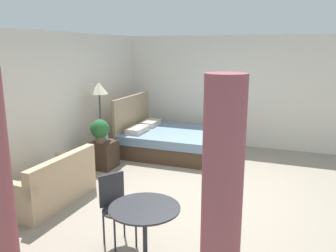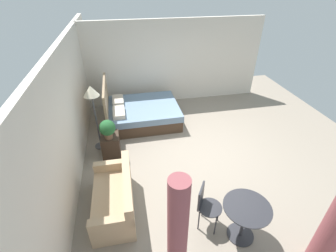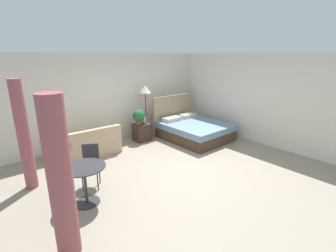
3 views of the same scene
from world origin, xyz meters
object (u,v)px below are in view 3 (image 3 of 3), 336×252
at_px(vase, 144,120).
at_px(balcony_table, 85,178).
at_px(potted_plant, 139,116).
at_px(floor_lamp, 145,93).
at_px(nightstand, 142,132).
at_px(couch, 91,145).
at_px(cafe_chair_near_window, 91,161).
at_px(bed, 193,129).

height_order(vase, balcony_table, vase).
relative_size(potted_plant, floor_lamp, 0.28).
relative_size(vase, balcony_table, 0.27).
bearing_deg(nightstand, couch, -177.12).
height_order(couch, floor_lamp, floor_lamp).
height_order(potted_plant, balcony_table, potted_plant).
bearing_deg(potted_plant, cafe_chair_near_window, -144.16).
height_order(couch, cafe_chair_near_window, cafe_chair_near_window).
height_order(vase, floor_lamp, floor_lamp).
bearing_deg(cafe_chair_near_window, vase, 33.63).
distance_m(bed, couch, 3.16).
bearing_deg(floor_lamp, balcony_table, -141.27).
xyz_separation_m(couch, nightstand, (1.69, 0.08, -0.00)).
bearing_deg(vase, balcony_table, -142.03).
distance_m(nightstand, vase, 0.39).
bearing_deg(vase, nightstand, -165.47).
relative_size(nightstand, floor_lamp, 0.32).
xyz_separation_m(bed, nightstand, (-1.38, 0.86, -0.03)).
height_order(nightstand, cafe_chair_near_window, cafe_chair_near_window).
xyz_separation_m(bed, cafe_chair_near_window, (-3.70, -0.73, 0.24)).
xyz_separation_m(bed, vase, (-1.26, 0.89, 0.34)).
relative_size(floor_lamp, balcony_table, 2.21).
bearing_deg(bed, potted_plant, 149.50).
relative_size(nightstand, vase, 2.69).
relative_size(bed, floor_lamp, 1.24).
bearing_deg(vase, bed, -35.29).
xyz_separation_m(nightstand, cafe_chair_near_window, (-2.32, -1.59, 0.26)).
bearing_deg(bed, nightstand, 148.05).
distance_m(bed, potted_plant, 1.79).
distance_m(floor_lamp, cafe_chair_near_window, 3.39).
bearing_deg(couch, floor_lamp, 10.16).
xyz_separation_m(couch, cafe_chair_near_window, (-0.63, -1.51, 0.26)).
bearing_deg(potted_plant, vase, 5.22).
bearing_deg(bed, floor_lamp, 131.87).
height_order(floor_lamp, balcony_table, floor_lamp).
relative_size(floor_lamp, cafe_chair_near_window, 1.91).
relative_size(bed, couch, 1.38).
xyz_separation_m(couch, floor_lamp, (2.04, 0.37, 1.15)).
distance_m(potted_plant, cafe_chair_near_window, 2.75).
distance_m(potted_plant, balcony_table, 3.36).
relative_size(bed, balcony_table, 2.74).
xyz_separation_m(vase, cafe_chair_near_window, (-2.44, -1.62, -0.11)).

